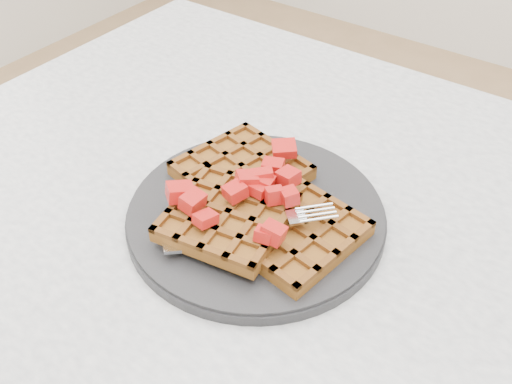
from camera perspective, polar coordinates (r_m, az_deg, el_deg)
table at (r=0.65m, az=10.21°, el=-14.92°), size 1.20×0.80×0.75m
plate at (r=0.60m, az=0.00°, el=-2.30°), size 0.27×0.27×0.02m
waffles at (r=0.59m, az=-0.20°, el=-1.14°), size 0.23×0.21×0.03m
strawberry_pile at (r=0.57m, az=0.00°, el=1.06°), size 0.15×0.15×0.02m
fork at (r=0.56m, az=0.73°, el=-4.40°), size 0.14×0.15×0.02m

